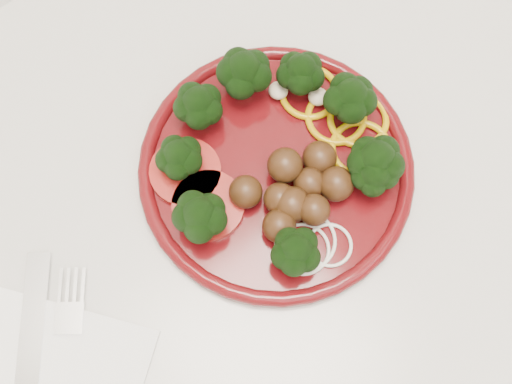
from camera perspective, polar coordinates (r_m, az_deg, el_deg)
counter at (r=1.02m, az=-7.01°, el=-11.90°), size 2.40×0.60×0.90m
plate at (r=0.58m, az=2.09°, el=2.69°), size 0.25×0.25×0.06m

